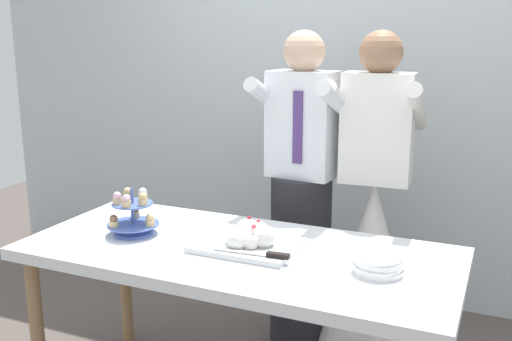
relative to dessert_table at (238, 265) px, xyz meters
The scene contains 7 objects.
rear_wall 1.66m from the dessert_table, 90.00° to the left, with size 5.20×0.10×2.90m, color silver.
dessert_table is the anchor object (origin of this frame).
cupcake_stand 0.52m from the dessert_table, behind, with size 0.23×0.23×0.21m.
main_cake_tray 0.13m from the dessert_table, 20.89° to the left, with size 0.44×0.31×0.12m.
plate_stack 0.60m from the dessert_table, ahead, with size 0.19×0.19×0.07m.
person_groom 0.73m from the dessert_table, 88.22° to the left, with size 0.50×0.53×1.66m.
person_bride 0.87m from the dessert_table, 62.82° to the left, with size 0.56×0.56×1.66m.
Camera 1 is at (0.99, -2.07, 1.65)m, focal length 41.18 mm.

